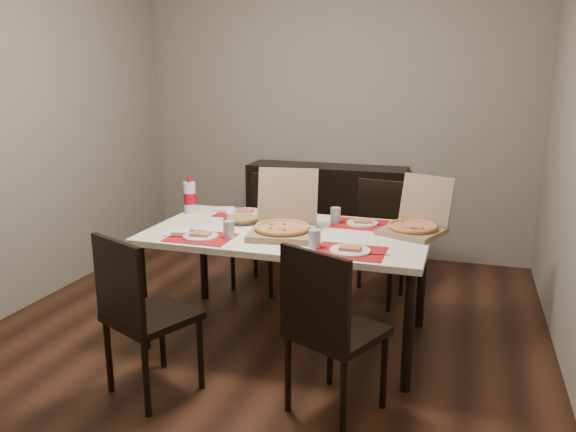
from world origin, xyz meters
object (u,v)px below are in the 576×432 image
object	(u,v)px
chair_far_left	(267,226)
soda_bottle	(190,198)
dining_table	(288,241)
chair_near_left	(140,310)
chair_near_right	(329,325)
sideboard	(326,212)
pizza_box_center	(283,225)
dip_bowl	(301,222)
chair_far_right	(378,235)

from	to	relation	value
chair_far_left	soda_bottle	size ratio (longest dim) A/B	3.37
dining_table	soda_bottle	xyz separation A→B (m)	(-0.83, 0.24, 0.18)
chair_near_left	chair_near_right	world-z (taller)	same
chair_near_left	sideboard	bearing A→B (deg)	82.51
soda_bottle	pizza_box_center	bearing A→B (deg)	-21.76
chair_near_left	chair_far_left	xyz separation A→B (m)	(0.07, 1.83, 0.00)
sideboard	pizza_box_center	bearing A→B (deg)	-84.49
chair_near_right	dip_bowl	world-z (taller)	chair_near_right
dining_table	chair_near_right	world-z (taller)	chair_near_right
dining_table	dip_bowl	size ratio (longest dim) A/B	15.54
sideboard	chair_far_right	xyz separation A→B (m)	(0.64, -0.87, 0.06)
sideboard	chair_near_left	size ratio (longest dim) A/B	1.61
chair_far_left	chair_near_left	bearing A→B (deg)	-92.04
chair_near_left	chair_far_left	size ratio (longest dim) A/B	1.00
dining_table	soda_bottle	bearing A→B (deg)	163.83
sideboard	chair_near_right	world-z (taller)	chair_near_right
chair_near_right	soda_bottle	distance (m)	1.71
chair_near_left	chair_far_right	size ratio (longest dim) A/B	1.00
chair_far_left	dip_bowl	size ratio (longest dim) A/B	8.03
chair_near_left	soda_bottle	distance (m)	1.26
dip_bowl	chair_far_right	bearing A→B (deg)	60.14
chair_far_left	dip_bowl	distance (m)	0.91
chair_near_left	chair_far_left	distance (m)	1.83
chair_near_left	dip_bowl	xyz separation A→B (m)	(0.58, 1.11, 0.25)
chair_far_right	chair_far_left	bearing A→B (deg)	-179.35
dining_table	sideboard	bearing A→B (deg)	95.88
dip_bowl	soda_bottle	xyz separation A→B (m)	(-0.87, 0.06, 0.10)
chair_near_right	pizza_box_center	xyz separation A→B (m)	(-0.48, 0.72, 0.30)
chair_far_right	dip_bowl	bearing A→B (deg)	-119.86
chair_far_right	pizza_box_center	bearing A→B (deg)	-114.70
sideboard	soda_bottle	xyz separation A→B (m)	(-0.65, -1.53, 0.42)
chair_near_right	chair_near_left	bearing A→B (deg)	-172.98
chair_far_right	sideboard	bearing A→B (deg)	126.31
dip_bowl	chair_near_left	bearing A→B (deg)	-117.38
sideboard	chair_near_left	xyz separation A→B (m)	(-0.36, -2.70, 0.06)
pizza_box_center	dining_table	bearing A→B (deg)	88.10
pizza_box_center	sideboard	bearing A→B (deg)	95.51
sideboard	chair_near_right	size ratio (longest dim) A/B	1.61
chair_near_left	chair_far_right	bearing A→B (deg)	61.63
chair_far_left	chair_far_right	distance (m)	0.93
chair_far_right	soda_bottle	distance (m)	1.49
chair_far_left	dip_bowl	bearing A→B (deg)	-54.46
pizza_box_center	soda_bottle	distance (m)	0.89
dip_bowl	sideboard	bearing A→B (deg)	97.88
sideboard	dining_table	size ratio (longest dim) A/B	0.83
chair_near_right	dining_table	bearing A→B (deg)	120.40
chair_near_left	pizza_box_center	world-z (taller)	pizza_box_center
chair_far_left	soda_bottle	bearing A→B (deg)	-118.82
chair_near_left	chair_far_right	world-z (taller)	same
chair_near_left	pizza_box_center	distance (m)	1.04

